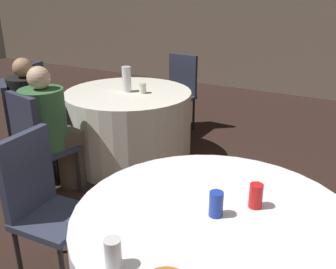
% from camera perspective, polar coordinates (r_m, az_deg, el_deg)
% --- Properties ---
extents(table_far, '(1.29, 1.29, 0.75)m').
position_cam_1_polar(table_far, '(3.95, -5.91, 1.29)').
color(table_far, white).
rests_on(table_far, ground_plane).
extents(chair_near_west, '(0.43, 0.43, 0.95)m').
position_cam_1_polar(chair_near_west, '(2.40, -18.86, -8.95)').
color(chair_near_west, '#2D3347').
rests_on(chair_near_west, ground_plane).
extents(chair_far_west, '(0.47, 0.47, 0.95)m').
position_cam_1_polar(chair_far_west, '(4.41, -18.77, 5.05)').
color(chair_far_west, '#2D3347').
rests_on(chair_far_west, ground_plane).
extents(chair_far_north, '(0.41, 0.42, 0.95)m').
position_cam_1_polar(chair_far_north, '(4.74, 1.78, 7.28)').
color(chair_far_north, '#2D3347').
rests_on(chair_far_north, ground_plane).
extents(chair_far_south, '(0.47, 0.47, 0.95)m').
position_cam_1_polar(chair_far_south, '(3.29, -19.51, -0.57)').
color(chair_far_south, '#2D3347').
rests_on(chair_far_south, ground_plane).
extents(chair_far_southwest, '(0.56, 0.56, 0.95)m').
position_cam_1_polar(chair_far_southwest, '(3.70, -21.73, 1.53)').
color(chair_far_southwest, '#2D3347').
rests_on(chair_far_southwest, ground_plane).
extents(person_green_jacket, '(0.40, 0.52, 1.15)m').
position_cam_1_polar(person_green_jacket, '(3.36, -17.22, 0.71)').
color(person_green_jacket, '#4C4238').
rests_on(person_green_jacket, ground_plane).
extents(person_black_shirt, '(0.44, 0.47, 1.16)m').
position_cam_1_polar(person_black_shirt, '(3.70, -19.16, 2.20)').
color(person_black_shirt, black).
rests_on(person_black_shirt, ground_plane).
extents(soda_can_red, '(0.07, 0.07, 0.12)m').
position_cam_1_polar(soda_can_red, '(1.86, 13.23, -9.08)').
color(soda_can_red, red).
rests_on(soda_can_red, table_near).
extents(soda_can_blue, '(0.07, 0.07, 0.12)m').
position_cam_1_polar(soda_can_blue, '(1.77, 7.34, -10.46)').
color(soda_can_blue, '#1E38A5').
rests_on(soda_can_blue, table_near).
extents(soda_can_silver, '(0.07, 0.07, 0.12)m').
position_cam_1_polar(soda_can_silver, '(1.49, -8.39, -17.46)').
color(soda_can_silver, silver).
rests_on(soda_can_silver, table_near).
extents(bottle_far, '(0.09, 0.09, 0.25)m').
position_cam_1_polar(bottle_far, '(3.80, -6.33, 8.37)').
color(bottle_far, white).
rests_on(bottle_far, table_far).
extents(cup_far, '(0.07, 0.07, 0.10)m').
position_cam_1_polar(cup_far, '(3.76, -3.91, 7.07)').
color(cup_far, silver).
rests_on(cup_far, table_far).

